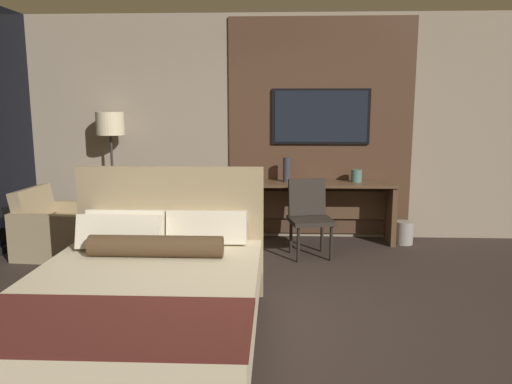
{
  "coord_description": "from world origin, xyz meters",
  "views": [
    {
      "loc": [
        0.17,
        -3.76,
        1.69
      ],
      "look_at": [
        -0.03,
        0.9,
        0.87
      ],
      "focal_mm": 35.0,
      "sensor_mm": 36.0,
      "label": 1
    }
  ],
  "objects_px": {
    "bed": "(142,303)",
    "floor_lamp": "(111,134)",
    "desk_chair": "(309,211)",
    "book": "(303,182)",
    "armchair_by_window": "(60,232)",
    "vase_short": "(356,176)",
    "vase_tall": "(287,170)",
    "tv": "(321,116)",
    "waste_bin": "(404,233)",
    "desk": "(320,201)"
  },
  "relations": [
    {
      "from": "bed",
      "to": "armchair_by_window",
      "type": "distance_m",
      "value": 2.68
    },
    {
      "from": "bed",
      "to": "waste_bin",
      "type": "xyz_separation_m",
      "value": [
        2.51,
        2.75,
        -0.18
      ]
    },
    {
      "from": "desk",
      "to": "floor_lamp",
      "type": "height_order",
      "value": "floor_lamp"
    },
    {
      "from": "floor_lamp",
      "to": "vase_tall",
      "type": "xyz_separation_m",
      "value": [
        2.17,
        0.01,
        -0.44
      ]
    },
    {
      "from": "bed",
      "to": "desk",
      "type": "bearing_deg",
      "value": 62.33
    },
    {
      "from": "desk_chair",
      "to": "floor_lamp",
      "type": "xyz_separation_m",
      "value": [
        -2.42,
        0.56,
        0.83
      ]
    },
    {
      "from": "vase_tall",
      "to": "waste_bin",
      "type": "height_order",
      "value": "vase_tall"
    },
    {
      "from": "desk_chair",
      "to": "vase_short",
      "type": "distance_m",
      "value": 0.91
    },
    {
      "from": "armchair_by_window",
      "to": "floor_lamp",
      "type": "distance_m",
      "value": 1.32
    },
    {
      "from": "waste_bin",
      "to": "book",
      "type": "bearing_deg",
      "value": 179.8
    },
    {
      "from": "vase_tall",
      "to": "vase_short",
      "type": "relative_size",
      "value": 1.97
    },
    {
      "from": "waste_bin",
      "to": "armchair_by_window",
      "type": "bearing_deg",
      "value": -172.15
    },
    {
      "from": "armchair_by_window",
      "to": "book",
      "type": "bearing_deg",
      "value": -74.35
    },
    {
      "from": "bed",
      "to": "tv",
      "type": "distance_m",
      "value": 3.57
    },
    {
      "from": "bed",
      "to": "book",
      "type": "distance_m",
      "value": 3.06
    },
    {
      "from": "bed",
      "to": "book",
      "type": "relative_size",
      "value": 9.74
    },
    {
      "from": "tv",
      "to": "desk",
      "type": "bearing_deg",
      "value": -90.0
    },
    {
      "from": "tv",
      "to": "waste_bin",
      "type": "distance_m",
      "value": 1.76
    },
    {
      "from": "tv",
      "to": "desk_chair",
      "type": "relative_size",
      "value": 1.41
    },
    {
      "from": "tv",
      "to": "desk_chair",
      "type": "distance_m",
      "value": 1.3
    },
    {
      "from": "armchair_by_window",
      "to": "waste_bin",
      "type": "height_order",
      "value": "armchair_by_window"
    },
    {
      "from": "tv",
      "to": "vase_short",
      "type": "distance_m",
      "value": 0.86
    },
    {
      "from": "bed",
      "to": "desk_chair",
      "type": "distance_m",
      "value": 2.6
    },
    {
      "from": "vase_short",
      "to": "waste_bin",
      "type": "relative_size",
      "value": 0.55
    },
    {
      "from": "tv",
      "to": "armchair_by_window",
      "type": "xyz_separation_m",
      "value": [
        -3.03,
        -0.82,
        -1.29
      ]
    },
    {
      "from": "tv",
      "to": "armchair_by_window",
      "type": "height_order",
      "value": "tv"
    },
    {
      "from": "tv",
      "to": "waste_bin",
      "type": "height_order",
      "value": "tv"
    },
    {
      "from": "armchair_by_window",
      "to": "floor_lamp",
      "type": "relative_size",
      "value": 0.58
    },
    {
      "from": "bed",
      "to": "floor_lamp",
      "type": "bearing_deg",
      "value": 111.61
    },
    {
      "from": "tv",
      "to": "vase_short",
      "type": "bearing_deg",
      "value": -20.56
    },
    {
      "from": "desk",
      "to": "desk_chair",
      "type": "relative_size",
      "value": 2.07
    },
    {
      "from": "tv",
      "to": "floor_lamp",
      "type": "xyz_separation_m",
      "value": [
        -2.59,
        -0.2,
        -0.21
      ]
    },
    {
      "from": "desk",
      "to": "vase_tall",
      "type": "height_order",
      "value": "vase_tall"
    },
    {
      "from": "bed",
      "to": "vase_short",
      "type": "relative_size",
      "value": 14.35
    },
    {
      "from": "waste_bin",
      "to": "desk_chair",
      "type": "bearing_deg",
      "value": -157.4
    },
    {
      "from": "book",
      "to": "floor_lamp",
      "type": "bearing_deg",
      "value": 178.74
    },
    {
      "from": "desk_chair",
      "to": "book",
      "type": "bearing_deg",
      "value": 83.14
    },
    {
      "from": "tv",
      "to": "waste_bin",
      "type": "relative_size",
      "value": 4.34
    },
    {
      "from": "vase_short",
      "to": "desk_chair",
      "type": "bearing_deg",
      "value": -135.8
    },
    {
      "from": "bed",
      "to": "tv",
      "type": "height_order",
      "value": "tv"
    },
    {
      "from": "bed",
      "to": "vase_short",
      "type": "bearing_deg",
      "value": 55.96
    },
    {
      "from": "tv",
      "to": "floor_lamp",
      "type": "distance_m",
      "value": 2.61
    },
    {
      "from": "bed",
      "to": "book",
      "type": "height_order",
      "value": "bed"
    },
    {
      "from": "tv",
      "to": "vase_short",
      "type": "xyz_separation_m",
      "value": [
        0.44,
        -0.16,
        -0.72
      ]
    },
    {
      "from": "tv",
      "to": "armchair_by_window",
      "type": "distance_m",
      "value": 3.39
    },
    {
      "from": "vase_short",
      "to": "book",
      "type": "xyz_separation_m",
      "value": [
        -0.66,
        -0.09,
        -0.06
      ]
    },
    {
      "from": "armchair_by_window",
      "to": "vase_tall",
      "type": "bearing_deg",
      "value": -72.23
    },
    {
      "from": "tv",
      "to": "desk_chair",
      "type": "xyz_separation_m",
      "value": [
        -0.18,
        -0.76,
        -1.04
      ]
    },
    {
      "from": "desk_chair",
      "to": "vase_tall",
      "type": "relative_size",
      "value": 2.86
    },
    {
      "from": "desk_chair",
      "to": "armchair_by_window",
      "type": "distance_m",
      "value": 2.86
    }
  ]
}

